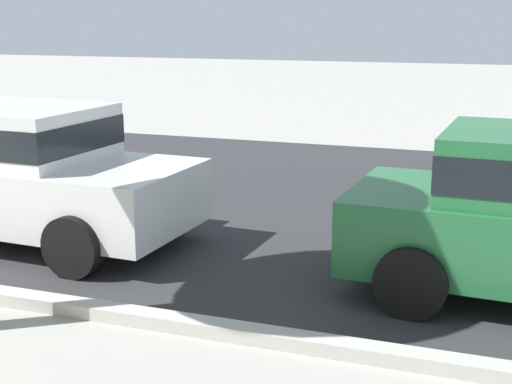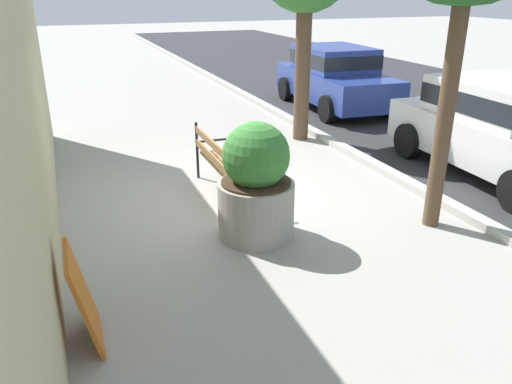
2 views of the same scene
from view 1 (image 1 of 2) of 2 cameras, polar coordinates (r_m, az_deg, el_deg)
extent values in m
cube|color=#2D2D30|center=(11.64, -12.38, 0.82)|extent=(60.00, 9.00, 0.01)
cube|color=silver|center=(8.75, -18.16, 0.30)|extent=(4.18, 1.89, 0.70)
cube|color=silver|center=(8.73, -19.23, 4.54)|extent=(2.20, 1.66, 0.60)
cube|color=black|center=(8.73, -19.23, 4.54)|extent=(2.21, 1.68, 0.33)
cylinder|color=black|center=(8.74, -7.71, -1.11)|extent=(0.65, 0.25, 0.64)
cylinder|color=black|center=(7.38, -14.30, -4.21)|extent=(0.65, 0.25, 0.64)
cylinder|color=black|center=(7.96, 14.45, -2.91)|extent=(0.65, 0.25, 0.64)
cylinder|color=black|center=(6.36, 12.24, -7.02)|extent=(0.65, 0.25, 0.64)
camera|label=2|loc=(0.88, 115.97, 23.87)|focal=35.55mm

